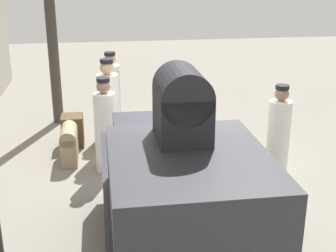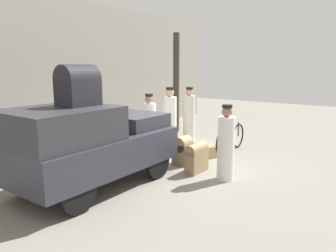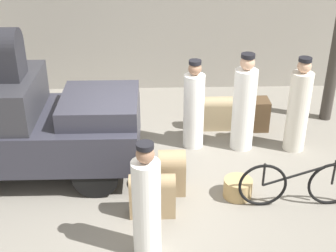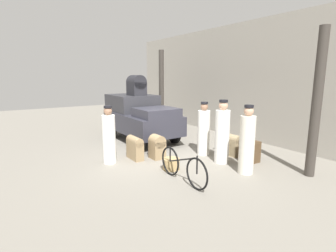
{
  "view_description": "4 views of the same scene",
  "coord_description": "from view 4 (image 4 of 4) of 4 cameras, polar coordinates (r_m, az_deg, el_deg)",
  "views": [
    {
      "loc": [
        -6.99,
        1.28,
        3.51
      ],
      "look_at": [
        0.2,
        0.2,
        0.95
      ],
      "focal_mm": 50.0,
      "sensor_mm": 36.0,
      "label": 1
    },
    {
      "loc": [
        -6.45,
        -4.61,
        2.51
      ],
      "look_at": [
        0.2,
        0.2,
        0.95
      ],
      "focal_mm": 35.0,
      "sensor_mm": 36.0,
      "label": 2
    },
    {
      "loc": [
        -0.01,
        -6.41,
        4.43
      ],
      "look_at": [
        0.2,
        0.2,
        0.95
      ],
      "focal_mm": 50.0,
      "sensor_mm": 36.0,
      "label": 3
    },
    {
      "loc": [
        6.84,
        -4.17,
        2.49
      ],
      "look_at": [
        0.2,
        0.2,
        0.95
      ],
      "focal_mm": 28.0,
      "sensor_mm": 36.0,
      "label": 4
    }
  ],
  "objects": [
    {
      "name": "ground_plane",
      "position": [
        8.38,
        -1.9,
        -6.31
      ],
      "size": [
        30.0,
        30.0,
        0.0
      ],
      "primitive_type": "plane",
      "color": "gray"
    },
    {
      "name": "station_building_facade",
      "position": [
        10.71,
        17.21,
        9.21
      ],
      "size": [
        16.0,
        0.15,
        4.5
      ],
      "color": "gray",
      "rests_on": "ground"
    },
    {
      "name": "canopy_pillar_left",
      "position": [
        12.18,
        -1.44,
        7.76
      ],
      "size": [
        0.23,
        0.23,
        3.62
      ],
      "color": "#38332D",
      "rests_on": "ground"
    },
    {
      "name": "canopy_pillar_right",
      "position": [
        7.25,
        29.62,
        4.14
      ],
      "size": [
        0.23,
        0.23,
        3.62
      ],
      "color": "#38332D",
      "rests_on": "ground"
    },
    {
      "name": "truck",
      "position": [
        10.24,
        -6.21,
        2.22
      ],
      "size": [
        3.53,
        1.72,
        1.72
      ],
      "color": "black",
      "rests_on": "ground"
    },
    {
      "name": "bicycle",
      "position": [
        6.25,
        3.19,
        -8.82
      ],
      "size": [
        1.79,
        0.04,
        0.78
      ],
      "color": "black",
      "rests_on": "ground"
    },
    {
      "name": "wicker_basket",
      "position": [
        7.11,
        0.69,
        -8.25
      ],
      "size": [
        0.45,
        0.45,
        0.3
      ],
      "color": "tan",
      "rests_on": "ground"
    },
    {
      "name": "porter_with_bicycle",
      "position": [
        8.35,
        7.78,
        -1.03
      ],
      "size": [
        0.38,
        0.38,
        1.68
      ],
      "color": "white",
      "rests_on": "ground"
    },
    {
      "name": "porter_standing_middle",
      "position": [
        6.95,
        16.81,
        -3.48
      ],
      "size": [
        0.39,
        0.39,
        1.77
      ],
      "color": "silver",
      "rests_on": "ground"
    },
    {
      "name": "conductor_in_dark_uniform",
      "position": [
        7.64,
        11.71,
        -1.8
      ],
      "size": [
        0.41,
        0.41,
        1.82
      ],
      "color": "white",
      "rests_on": "ground"
    },
    {
      "name": "porter_carrying_trunk",
      "position": [
        7.63,
        -12.72,
        -2.42
      ],
      "size": [
        0.37,
        0.37,
        1.66
      ],
      "color": "white",
      "rests_on": "ground"
    },
    {
      "name": "trunk_barrel_dark",
      "position": [
        8.54,
        13.32,
        -3.75
      ],
      "size": [
        0.74,
        0.29,
        0.68
      ],
      "color": "#9E8966",
      "rests_on": "ground"
    },
    {
      "name": "suitcase_tan_flat",
      "position": [
        7.96,
        -2.37,
        -4.4
      ],
      "size": [
        0.43,
        0.39,
        0.73
      ],
      "color": "#937A56",
      "rests_on": "ground"
    },
    {
      "name": "suitcase_black_upright",
      "position": [
        8.03,
        17.32,
        -5.28
      ],
      "size": [
        0.47,
        0.42,
        0.63
      ],
      "color": "#4C3823",
      "rests_on": "ground"
    },
    {
      "name": "suitcase_small_leather",
      "position": [
        7.95,
        -7.22,
        -4.58
      ],
      "size": [
        0.67,
        0.27,
        0.69
      ],
      "color": "#937A56",
      "rests_on": "ground"
    },
    {
      "name": "trunk_on_truck_roof",
      "position": [
        10.32,
        -6.88,
        8.77
      ],
      "size": [
        0.72,
        0.54,
        0.78
      ],
      "color": "#232328",
      "rests_on": "truck"
    }
  ]
}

